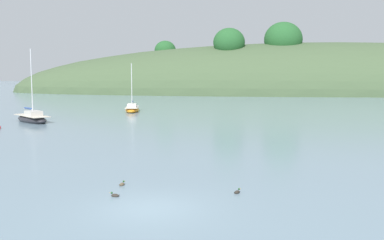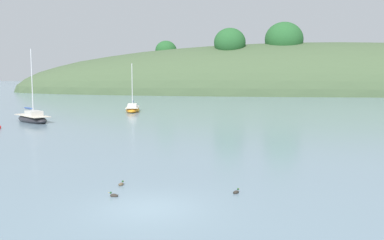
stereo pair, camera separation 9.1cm
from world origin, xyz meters
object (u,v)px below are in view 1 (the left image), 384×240
object	(u,v)px
sailboat_red_portside	(132,109)
duck_trailing	(115,195)
duck_lead	(122,184)
duck_straggler	(237,192)
sailboat_cream_ketch	(32,118)

from	to	relation	value
sailboat_red_portside	duck_trailing	world-z (taller)	sailboat_red_portside
duck_trailing	duck_lead	world-z (taller)	same
duck_straggler	duck_trailing	distance (m)	5.18
sailboat_cream_ketch	duck_straggler	bearing A→B (deg)	-51.20
duck_trailing	duck_lead	bearing A→B (deg)	94.28
duck_trailing	sailboat_red_portside	bearing A→B (deg)	101.07
duck_lead	duck_straggler	bearing A→B (deg)	-9.90
sailboat_red_portside	duck_trailing	size ratio (longest dim) A/B	14.78
duck_lead	sailboat_red_portside	bearing A→B (deg)	101.41
sailboat_cream_ketch	duck_lead	size ratio (longest dim) A/B	18.20
sailboat_red_portside	duck_trailing	xyz separation A→B (m)	(7.55, -38.60, -0.27)
duck_straggler	duck_trailing	bearing A→B (deg)	-169.64
sailboat_cream_ketch	sailboat_red_portside	world-z (taller)	sailboat_cream_ketch
sailboat_red_portside	duck_straggler	size ratio (longest dim) A/B	16.17
sailboat_cream_ketch	sailboat_red_portside	distance (m)	14.54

